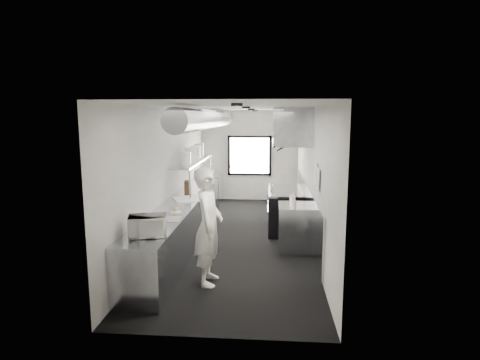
% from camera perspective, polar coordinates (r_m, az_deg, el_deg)
% --- Properties ---
extents(floor, '(3.00, 8.00, 0.01)m').
position_cam_1_polar(floor, '(8.77, -0.07, -8.21)').
color(floor, black).
rests_on(floor, ground).
extents(ceiling, '(3.00, 8.00, 0.01)m').
position_cam_1_polar(ceiling, '(8.38, -0.07, 10.39)').
color(ceiling, beige).
rests_on(ceiling, wall_back).
extents(wall_back, '(3.00, 0.02, 2.80)m').
position_cam_1_polar(wall_back, '(12.43, 1.38, 3.52)').
color(wall_back, silver).
rests_on(wall_back, floor).
extents(wall_front, '(3.00, 0.02, 2.80)m').
position_cam_1_polar(wall_front, '(4.56, -4.03, -6.37)').
color(wall_front, silver).
rests_on(wall_front, floor).
extents(wall_left, '(0.02, 8.00, 2.80)m').
position_cam_1_polar(wall_left, '(8.71, -9.96, 0.97)').
color(wall_left, silver).
rests_on(wall_left, floor).
extents(wall_right, '(0.02, 8.00, 2.80)m').
position_cam_1_polar(wall_right, '(8.48, 10.09, 0.74)').
color(wall_right, silver).
rests_on(wall_right, floor).
extents(wall_cladding, '(0.03, 5.50, 1.10)m').
position_cam_1_polar(wall_cladding, '(8.93, 9.63, -4.37)').
color(wall_cladding, '#9AA0A8').
rests_on(wall_cladding, wall_right).
extents(hvac_duct, '(0.40, 6.40, 0.40)m').
position_cam_1_polar(hvac_duct, '(8.85, -4.44, 8.68)').
color(hvac_duct, gray).
rests_on(hvac_duct, ceiling).
extents(service_window, '(1.36, 0.05, 1.25)m').
position_cam_1_polar(service_window, '(12.39, 1.37, 3.51)').
color(service_window, white).
rests_on(service_window, wall_back).
extents(exhaust_hood, '(0.81, 2.20, 0.88)m').
position_cam_1_polar(exhaust_hood, '(9.06, 7.28, 7.64)').
color(exhaust_hood, '#9AA0A8').
rests_on(exhaust_hood, ceiling).
extents(prep_counter, '(0.70, 6.00, 0.90)m').
position_cam_1_polar(prep_counter, '(8.34, -8.28, -6.02)').
color(prep_counter, '#9AA0A8').
rests_on(prep_counter, floor).
extents(pass_shelf, '(0.45, 3.00, 0.68)m').
position_cam_1_polar(pass_shelf, '(9.59, -6.71, 2.60)').
color(pass_shelf, '#9AA0A8').
rests_on(pass_shelf, prep_counter).
extents(range, '(0.88, 1.60, 0.94)m').
position_cam_1_polar(range, '(9.31, 6.68, -4.26)').
color(range, black).
rests_on(range, floor).
extents(bottle_station, '(0.65, 0.80, 0.90)m').
position_cam_1_polar(bottle_station, '(7.96, 7.87, -6.74)').
color(bottle_station, '#9AA0A8').
rests_on(bottle_station, floor).
extents(far_work_table, '(0.70, 1.20, 0.90)m').
position_cam_1_polar(far_work_table, '(11.89, -4.39, -1.39)').
color(far_work_table, '#9AA0A8').
rests_on(far_work_table, floor).
extents(notice_sheet_a, '(0.02, 0.28, 0.38)m').
position_cam_1_polar(notice_sheet_a, '(7.27, 10.81, 0.93)').
color(notice_sheet_a, white).
rests_on(notice_sheet_a, wall_right).
extents(notice_sheet_b, '(0.02, 0.28, 0.38)m').
position_cam_1_polar(notice_sheet_b, '(6.93, 11.12, 0.10)').
color(notice_sheet_b, white).
rests_on(notice_sheet_b, wall_right).
extents(line_cook, '(0.46, 0.69, 1.85)m').
position_cam_1_polar(line_cook, '(6.25, -4.53, -6.60)').
color(line_cook, silver).
rests_on(line_cook, floor).
extents(microwave, '(0.58, 0.50, 0.30)m').
position_cam_1_polar(microwave, '(5.94, -13.09, -6.42)').
color(microwave, white).
rests_on(microwave, prep_counter).
extents(deli_tub_a, '(0.15, 0.15, 0.10)m').
position_cam_1_polar(deli_tub_a, '(6.44, -13.22, -6.13)').
color(deli_tub_a, '#ACB5A6').
rests_on(deli_tub_a, prep_counter).
extents(deli_tub_b, '(0.20, 0.20, 0.11)m').
position_cam_1_polar(deli_tub_b, '(6.44, -13.89, -6.08)').
color(deli_tub_b, '#ACB5A6').
rests_on(deli_tub_b, prep_counter).
extents(newspaper, '(0.32, 0.39, 0.01)m').
position_cam_1_polar(newspaper, '(6.81, -9.81, -5.56)').
color(newspaper, beige).
rests_on(newspaper, prep_counter).
extents(small_plate, '(0.24, 0.24, 0.02)m').
position_cam_1_polar(small_plate, '(7.29, -9.20, -4.54)').
color(small_plate, white).
rests_on(small_plate, prep_counter).
extents(pastry, '(0.09, 0.09, 0.09)m').
position_cam_1_polar(pastry, '(7.28, -9.21, -4.13)').
color(pastry, '#DBC473').
rests_on(pastry, small_plate).
extents(cutting_board, '(0.68, 0.76, 0.02)m').
position_cam_1_polar(cutting_board, '(8.38, -7.85, -2.70)').
color(cutting_board, white).
rests_on(cutting_board, prep_counter).
extents(knife_block, '(0.14, 0.25, 0.26)m').
position_cam_1_polar(knife_block, '(9.14, -7.62, -0.94)').
color(knife_block, brown).
rests_on(knife_block, prep_counter).
extents(plate_stack_a, '(0.30, 0.30, 0.28)m').
position_cam_1_polar(plate_stack_a, '(8.74, -7.83, 3.08)').
color(plate_stack_a, white).
rests_on(plate_stack_a, pass_shelf).
extents(plate_stack_b, '(0.28, 0.28, 0.34)m').
position_cam_1_polar(plate_stack_b, '(9.23, -7.11, 3.62)').
color(plate_stack_b, white).
rests_on(plate_stack_b, pass_shelf).
extents(plate_stack_c, '(0.23, 0.23, 0.32)m').
position_cam_1_polar(plate_stack_c, '(9.89, -6.36, 3.95)').
color(plate_stack_c, white).
rests_on(plate_stack_c, pass_shelf).
extents(plate_stack_d, '(0.25, 0.25, 0.35)m').
position_cam_1_polar(plate_stack_d, '(10.34, -5.88, 4.26)').
color(plate_stack_d, white).
rests_on(plate_stack_d, pass_shelf).
extents(squeeze_bottle_a, '(0.06, 0.06, 0.17)m').
position_cam_1_polar(squeeze_bottle_a, '(7.52, 7.77, -3.47)').
color(squeeze_bottle_a, white).
rests_on(squeeze_bottle_a, bottle_station).
extents(squeeze_bottle_b, '(0.07, 0.07, 0.17)m').
position_cam_1_polar(squeeze_bottle_b, '(7.70, 7.45, -3.16)').
color(squeeze_bottle_b, white).
rests_on(squeeze_bottle_b, bottle_station).
extents(squeeze_bottle_c, '(0.08, 0.08, 0.20)m').
position_cam_1_polar(squeeze_bottle_c, '(7.79, 7.37, -2.92)').
color(squeeze_bottle_c, white).
rests_on(squeeze_bottle_c, bottle_station).
extents(squeeze_bottle_d, '(0.07, 0.07, 0.17)m').
position_cam_1_polar(squeeze_bottle_d, '(7.94, 7.73, -2.83)').
color(squeeze_bottle_d, white).
rests_on(squeeze_bottle_d, bottle_station).
extents(squeeze_bottle_e, '(0.06, 0.06, 0.16)m').
position_cam_1_polar(squeeze_bottle_e, '(8.17, 7.57, -2.50)').
color(squeeze_bottle_e, white).
rests_on(squeeze_bottle_e, bottle_station).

